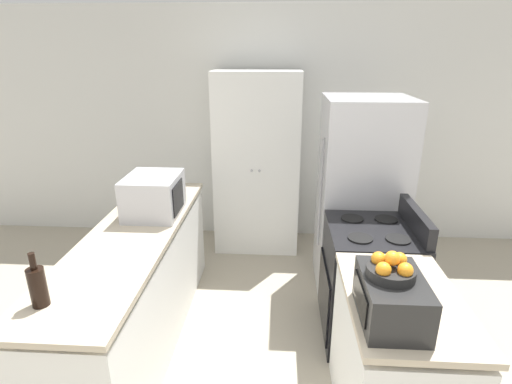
# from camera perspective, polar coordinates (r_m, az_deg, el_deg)

# --- Properties ---
(wall_back) EXTENTS (7.00, 0.06, 2.60)m
(wall_back) POSITION_cam_1_polar(r_m,az_deg,el_deg) (4.60, 1.16, 9.18)
(wall_back) COLOR silver
(wall_back) RESTS_ON ground_plane
(counter_left) EXTENTS (0.60, 2.27, 0.91)m
(counter_left) POSITION_cam_1_polar(r_m,az_deg,el_deg) (3.21, -16.58, -13.23)
(counter_left) COLOR silver
(counter_left) RESTS_ON ground_plane
(counter_right) EXTENTS (0.60, 0.93, 0.91)m
(counter_right) POSITION_cam_1_polar(r_m,az_deg,el_deg) (2.60, 19.08, -22.56)
(counter_right) COLOR silver
(counter_right) RESTS_ON ground_plane
(pantry_cabinet) EXTENTS (0.90, 0.58, 1.94)m
(pantry_cabinet) POSITION_cam_1_polar(r_m,az_deg,el_deg) (4.36, 0.17, 4.15)
(pantry_cabinet) COLOR white
(pantry_cabinet) RESTS_ON ground_plane
(stove) EXTENTS (0.66, 0.71, 1.07)m
(stove) POSITION_cam_1_polar(r_m,az_deg,el_deg) (3.24, 15.71, -12.31)
(stove) COLOR black
(stove) RESTS_ON ground_plane
(refrigerator) EXTENTS (0.75, 0.72, 1.77)m
(refrigerator) POSITION_cam_1_polar(r_m,az_deg,el_deg) (3.73, 14.68, -0.65)
(refrigerator) COLOR #B7B7BC
(refrigerator) RESTS_ON ground_plane
(microwave) EXTENTS (0.41, 0.47, 0.32)m
(microwave) POSITION_cam_1_polar(r_m,az_deg,el_deg) (3.21, -14.40, -0.46)
(microwave) COLOR #B2B2B7
(microwave) RESTS_ON counter_left
(wine_bottle) EXTENTS (0.09, 0.09, 0.30)m
(wine_bottle) POSITION_cam_1_polar(r_m,az_deg,el_deg) (2.33, -28.73, -11.67)
(wine_bottle) COLOR black
(wine_bottle) RESTS_ON counter_left
(toaster_oven) EXTENTS (0.29, 0.42, 0.23)m
(toaster_oven) POSITION_cam_1_polar(r_m,az_deg,el_deg) (2.07, 18.76, -14.23)
(toaster_oven) COLOR black
(toaster_oven) RESTS_ON counter_right
(fruit_bowl) EXTENTS (0.23, 0.23, 0.13)m
(fruit_bowl) POSITION_cam_1_polar(r_m,az_deg,el_deg) (1.99, 18.74, -10.30)
(fruit_bowl) COLOR black
(fruit_bowl) RESTS_ON toaster_oven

